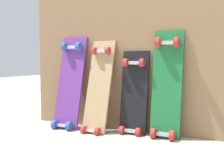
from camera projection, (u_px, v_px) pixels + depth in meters
ground_plane at (116, 131)px, 2.26m from camera, size 12.00×12.00×0.00m
plywood_wall_panel at (120, 21)px, 2.25m from camera, size 1.55×0.04×1.67m
skateboard_purple at (69, 86)px, 2.36m from camera, size 0.22×0.25×0.79m
skateboard_natural at (98, 91)px, 2.23m from camera, size 0.19×0.26×0.76m
skateboard_black at (134, 97)px, 2.17m from camera, size 0.21×0.15×0.67m
skateboard_green at (166, 89)px, 2.04m from camera, size 0.21×0.17×0.80m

